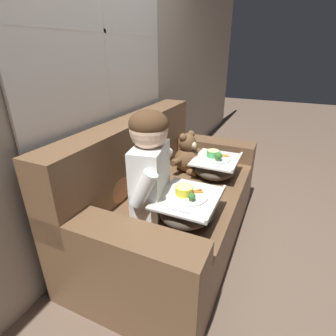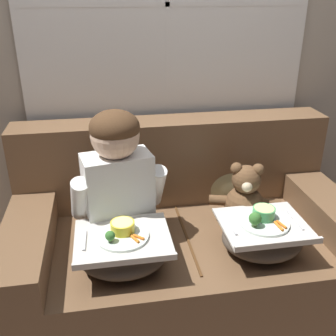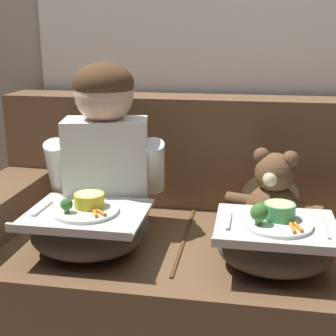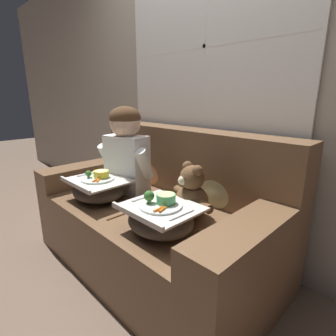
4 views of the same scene
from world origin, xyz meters
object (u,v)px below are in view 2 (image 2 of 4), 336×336
Objects in this scene: couch at (181,245)px; throw_pillow_behind_child at (116,184)px; lap_tray_teddy at (262,236)px; throw_pillow_behind_teddy at (229,175)px; child_figure at (117,170)px; lap_tray_child at (123,250)px; teddy_bear at (245,199)px.

couch is 0.49m from throw_pillow_behind_child.
throw_pillow_behind_teddy is at bearing 89.97° from lap_tray_teddy.
child_figure is (0.00, -0.26, 0.20)m from throw_pillow_behind_child.
couch is at bearing 138.44° from lap_tray_teddy.
child_figure is 0.37m from lap_tray_child.
teddy_bear is (0.32, -0.04, 0.28)m from couch.
child_figure reaches higher than lap_tray_teddy.
couch is 0.49m from lap_tray_teddy.
throw_pillow_behind_teddy is (0.33, 0.23, 0.29)m from couch.
throw_pillow_behind_child is 0.91× the size of teddy_bear.
child_figure is 1.77× the size of teddy_bear.
child_figure is 0.75m from lap_tray_teddy.
couch reaches higher than lap_tray_child.
child_figure reaches higher than throw_pillow_behind_child.
lap_tray_child is at bearing -138.47° from couch.
couch is at bearing 173.37° from teddy_bear.
throw_pillow_behind_teddy is 0.73m from child_figure.
couch is 4.39× the size of lap_tray_teddy.
teddy_bear reaches higher than lap_tray_teddy.
couch is at bearing 6.02° from child_figure.
child_figure is at bearing -173.98° from couch.
throw_pillow_behind_child is 0.52m from lap_tray_child.
child_figure is at bearing 179.70° from teddy_bear.
couch is 4.17× the size of lap_tray_child.
teddy_bear is at bearing -0.30° from child_figure.
couch is 2.68× the size of child_figure.
lap_tray_child is (-0.00, -0.25, -0.27)m from child_figure.
child_figure reaches higher than throw_pillow_behind_teddy.
throw_pillow_behind_teddy is 0.83m from lap_tray_child.
child_figure is at bearing 89.91° from lap_tray_child.
couch is at bearing -144.97° from throw_pillow_behind_teddy.
child_figure is (-0.33, -0.03, 0.49)m from couch.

